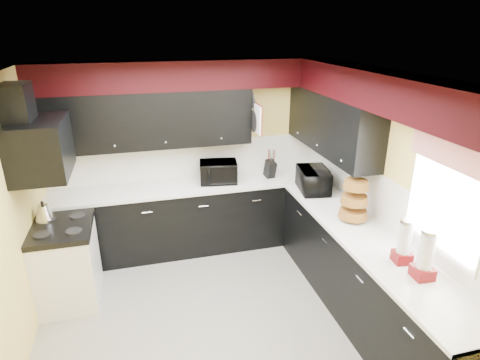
{
  "coord_description": "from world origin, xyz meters",
  "views": [
    {
      "loc": [
        -0.63,
        -3.36,
        2.91
      ],
      "look_at": [
        0.46,
        0.77,
        1.23
      ],
      "focal_mm": 30.0,
      "sensor_mm": 36.0,
      "label": 1
    }
  ],
  "objects_px": {
    "utensil_crock": "(271,171)",
    "knife_block": "(270,169)",
    "toaster_oven": "(218,172)",
    "kettle": "(44,213)",
    "microwave": "(314,180)"
  },
  "relations": [
    {
      "from": "knife_block",
      "to": "toaster_oven",
      "type": "bearing_deg",
      "value": 170.16
    },
    {
      "from": "toaster_oven",
      "to": "utensil_crock",
      "type": "xyz_separation_m",
      "value": [
        0.74,
        0.01,
        -0.06
      ]
    },
    {
      "from": "toaster_oven",
      "to": "knife_block",
      "type": "relative_size",
      "value": 2.01
    },
    {
      "from": "microwave",
      "to": "kettle",
      "type": "xyz_separation_m",
      "value": [
        -3.13,
        0.04,
        -0.08
      ]
    },
    {
      "from": "toaster_oven",
      "to": "microwave",
      "type": "distance_m",
      "value": 1.24
    },
    {
      "from": "utensil_crock",
      "to": "kettle",
      "type": "bearing_deg",
      "value": -168.4
    },
    {
      "from": "microwave",
      "to": "knife_block",
      "type": "xyz_separation_m",
      "value": [
        -0.38,
        0.58,
        -0.02
      ]
    },
    {
      "from": "microwave",
      "to": "toaster_oven",
      "type": "bearing_deg",
      "value": 70.37
    },
    {
      "from": "utensil_crock",
      "to": "knife_block",
      "type": "distance_m",
      "value": 0.06
    },
    {
      "from": "kettle",
      "to": "knife_block",
      "type": "bearing_deg",
      "value": 11.09
    },
    {
      "from": "microwave",
      "to": "kettle",
      "type": "height_order",
      "value": "microwave"
    },
    {
      "from": "toaster_oven",
      "to": "kettle",
      "type": "distance_m",
      "value": 2.12
    },
    {
      "from": "toaster_oven",
      "to": "knife_block",
      "type": "xyz_separation_m",
      "value": [
        0.71,
        -0.02,
        -0.02
      ]
    },
    {
      "from": "toaster_oven",
      "to": "kettle",
      "type": "bearing_deg",
      "value": -155.66
    },
    {
      "from": "toaster_oven",
      "to": "knife_block",
      "type": "bearing_deg",
      "value": 7.2
    }
  ]
}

